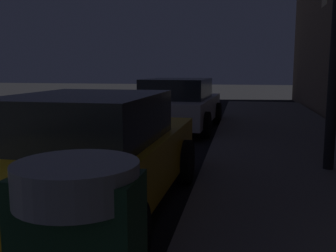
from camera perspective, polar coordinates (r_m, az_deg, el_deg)
car_yellow_cab at (r=4.70m, az=-11.39°, el=-4.21°), size 2.10×4.46×1.43m
car_white at (r=10.94m, az=1.53°, el=3.25°), size 2.28×4.24×1.43m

